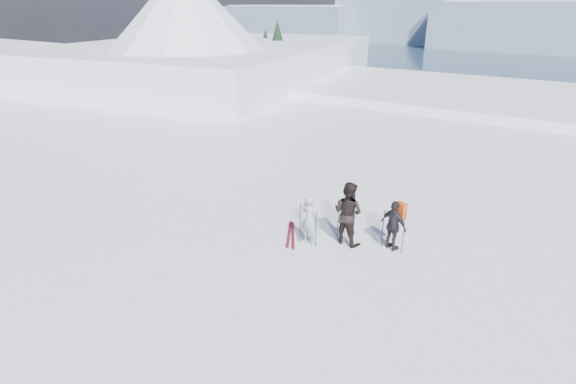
# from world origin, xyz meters

# --- Properties ---
(lake_basin) EXTENTS (820.00, 820.00, 71.62)m
(lake_basin) POSITION_xyz_m (0.00, 30.00, -6.50)
(lake_basin) COLOR white
(lake_basin) RESTS_ON ground
(near_ridge) EXTENTS (31.37, 35.68, 25.62)m
(near_ridge) POSITION_xyz_m (-26.56, 29.34, -3.48)
(near_ridge) COLOR white
(near_ridge) RESTS_ON ground
(skier_grey) EXTENTS (0.61, 0.44, 1.56)m
(skier_grey) POSITION_xyz_m (-2.10, 3.61, 0.78)
(skier_grey) COLOR #9DA3AC
(skier_grey) RESTS_ON ground
(skier_dark) EXTENTS (1.02, 0.84, 1.91)m
(skier_dark) POSITION_xyz_m (-1.20, 4.27, 0.96)
(skier_dark) COLOR black
(skier_dark) RESTS_ON ground
(skier_pack) EXTENTS (0.95, 0.64, 1.49)m
(skier_pack) POSITION_xyz_m (0.06, 4.63, 0.75)
(skier_pack) COLOR black
(skier_pack) RESTS_ON ground
(backpack) EXTENTS (0.36, 0.28, 0.47)m
(backpack) POSITION_xyz_m (0.15, 4.86, 1.73)
(backpack) COLOR #D54714
(backpack) RESTS_ON skier_pack
(ski_poles) EXTENTS (2.74, 1.12, 1.33)m
(ski_poles) POSITION_xyz_m (-1.07, 4.10, 0.62)
(ski_poles) COLOR black
(ski_poles) RESTS_ON ground
(skis_loose) EXTENTS (1.09, 1.53, 0.03)m
(skis_loose) POSITION_xyz_m (-2.82, 3.74, 0.01)
(skis_loose) COLOR black
(skis_loose) RESTS_ON ground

